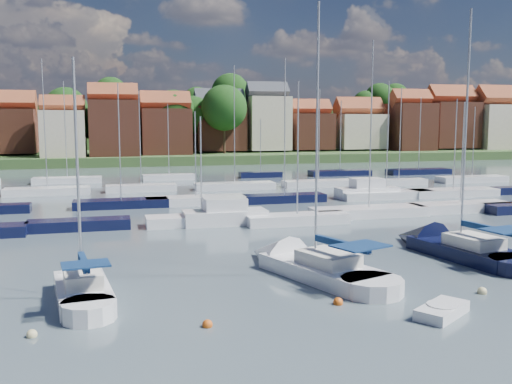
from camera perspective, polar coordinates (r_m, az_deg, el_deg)
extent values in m
plane|color=#44545C|center=(68.63, -2.11, -0.11)|extent=(260.00, 260.00, 0.00)
cube|color=white|center=(29.38, -16.92, -9.88)|extent=(3.13, 6.09, 1.20)
cone|color=white|center=(32.88, -17.46, -8.07)|extent=(2.76, 3.11, 2.43)
cylinder|color=white|center=(26.60, -16.38, -11.66)|extent=(2.71, 2.71, 1.20)
cube|color=silver|center=(28.73, -16.92, -8.29)|extent=(1.99, 2.62, 0.70)
cylinder|color=#B2B2B7|center=(28.64, -17.42, 1.93)|extent=(0.14, 0.14, 10.81)
cylinder|color=#B2B2B7|center=(27.73, -16.84, -7.03)|extent=(0.50, 3.23, 0.10)
cube|color=navy|center=(27.70, -16.85, -6.73)|extent=(0.67, 3.09, 0.35)
cube|color=navy|center=(26.64, -16.67, -6.94)|extent=(2.23, 1.70, 0.08)
cube|color=white|center=(32.27, 6.55, -8.07)|extent=(5.62, 8.28, 1.20)
cone|color=white|center=(35.89, 1.49, -6.46)|extent=(4.27, 4.59, 3.19)
cylinder|color=white|center=(29.62, 11.50, -9.56)|extent=(4.09, 4.09, 1.20)
cube|color=silver|center=(31.65, 7.22, -6.60)|extent=(3.19, 3.76, 0.70)
cylinder|color=#B2B2B7|center=(31.55, 6.12, 5.73)|extent=(0.14, 0.14, 14.17)
cylinder|color=#B2B2B7|center=(30.70, 8.57, -5.43)|extent=(1.55, 4.03, 0.10)
cube|color=navy|center=(30.67, 8.58, -5.16)|extent=(1.67, 3.90, 0.35)
cube|color=navy|center=(29.67, 10.41, -5.32)|extent=(3.20, 2.73, 0.08)
cube|color=black|center=(38.85, 20.29, -5.85)|extent=(4.56, 8.20, 1.20)
cone|color=black|center=(42.31, 15.63, -4.62)|extent=(3.85, 4.28, 3.23)
cube|color=silver|center=(38.29, 20.93, -4.61)|extent=(2.80, 3.58, 0.70)
cylinder|color=#B2B2B7|center=(38.30, 20.24, 5.96)|extent=(0.14, 0.14, 14.67)
cylinder|color=#B2B2B7|center=(37.41, 22.17, -3.61)|extent=(0.87, 4.25, 0.10)
cube|color=navy|center=(37.38, 22.18, -3.39)|extent=(1.03, 4.08, 0.35)
cube|color=navy|center=(36.44, 23.80, -3.49)|extent=(3.05, 2.40, 0.08)
cube|color=white|center=(27.36, 18.10, -11.29)|extent=(3.23, 2.80, 0.58)
cylinder|color=white|center=(27.30, 18.11, -10.97)|extent=(1.38, 1.38, 0.37)
sphere|color=beige|center=(25.47, -21.50, -13.34)|extent=(0.43, 0.43, 0.43)
sphere|color=#D85914|center=(24.94, -4.88, -13.29)|extent=(0.44, 0.44, 0.44)
sphere|color=#D85914|center=(27.94, 8.20, -11.06)|extent=(0.48, 0.48, 0.48)
sphere|color=beige|center=(31.44, 21.66, -9.42)|extent=(0.48, 0.48, 0.48)
sphere|color=#D85914|center=(39.06, 17.56, -6.04)|extent=(0.46, 0.46, 0.46)
cube|color=black|center=(47.80, -17.27, -3.22)|extent=(8.01, 2.24, 1.00)
cylinder|color=#B2B2B7|center=(47.15, -17.52, 3.47)|extent=(0.12, 0.12, 10.16)
cube|color=white|center=(47.99, -5.46, -2.88)|extent=(9.22, 2.58, 1.00)
cylinder|color=#B2B2B7|center=(47.41, -5.53, 2.59)|extent=(0.12, 0.12, 8.18)
cube|color=white|center=(48.35, 4.14, -2.79)|extent=(8.78, 2.46, 1.00)
cylinder|color=#B2B2B7|center=(47.68, 4.20, 4.36)|extent=(0.12, 0.12, 11.06)
cube|color=white|center=(53.09, 11.21, -2.02)|extent=(10.79, 3.02, 1.00)
cylinder|color=#B2B2B7|center=(52.43, 11.43, 6.58)|extent=(0.12, 0.12, 14.87)
cube|color=white|center=(58.27, 19.73, -1.49)|extent=(10.13, 2.84, 1.00)
cylinder|color=#B2B2B7|center=(57.75, 19.95, 3.71)|extent=(0.12, 0.12, 9.59)
cube|color=white|center=(48.12, -3.12, -2.65)|extent=(7.00, 2.60, 1.40)
cube|color=white|center=(47.94, -3.13, -1.36)|extent=(3.50, 2.20, 1.30)
cube|color=black|center=(58.71, -13.32, -1.20)|extent=(9.30, 2.60, 1.00)
cylinder|color=#B2B2B7|center=(58.15, -13.50, 4.90)|extent=(0.12, 0.12, 11.48)
cube|color=white|center=(59.72, -6.02, -0.90)|extent=(10.40, 2.91, 1.00)
cylinder|color=#B2B2B7|center=(59.23, -6.08, 3.78)|extent=(0.12, 0.12, 8.77)
cube|color=black|center=(61.12, 2.85, -0.69)|extent=(8.80, 2.46, 1.00)
cylinder|color=#B2B2B7|center=(60.55, 2.90, 6.52)|extent=(0.12, 0.12, 14.33)
cube|color=white|center=(65.56, 12.87, -0.32)|extent=(10.73, 3.00, 1.00)
cylinder|color=#B2B2B7|center=(65.05, 13.03, 5.42)|extent=(0.12, 0.12, 12.14)
cube|color=white|center=(69.67, 19.10, -0.10)|extent=(10.48, 2.93, 1.00)
cylinder|color=#B2B2B7|center=(69.22, 19.30, 4.53)|extent=(0.12, 0.12, 10.28)
cube|color=white|center=(65.42, 11.03, -0.16)|extent=(7.00, 2.60, 1.40)
cube|color=white|center=(65.29, 11.05, 0.80)|extent=(3.50, 2.20, 1.30)
cube|color=white|center=(71.51, -20.12, 0.03)|extent=(9.71, 2.72, 1.00)
cylinder|color=#B2B2B7|center=(71.02, -20.40, 6.40)|extent=(0.12, 0.12, 14.88)
cube|color=white|center=(71.57, -11.40, 0.33)|extent=(8.49, 2.38, 1.00)
cylinder|color=#B2B2B7|center=(71.11, -11.53, 5.26)|extent=(0.12, 0.12, 11.31)
cube|color=white|center=(72.42, -2.15, 0.55)|extent=(10.16, 2.85, 1.00)
cylinder|color=#B2B2B7|center=(71.94, -2.18, 6.73)|extent=(0.12, 0.12, 14.59)
cube|color=white|center=(75.79, 6.26, 0.81)|extent=(9.53, 2.67, 1.00)
cylinder|color=#B2B2B7|center=(75.35, 6.33, 5.69)|extent=(0.12, 0.12, 11.91)
cube|color=white|center=(79.13, 14.08, 0.90)|extent=(7.62, 2.13, 1.00)
cylinder|color=#B2B2B7|center=(78.71, 14.23, 5.66)|extent=(0.12, 0.12, 12.13)
cube|color=white|center=(86.44, 20.77, 1.17)|extent=(10.17, 2.85, 1.00)
cylinder|color=#B2B2B7|center=(86.09, 20.93, 4.72)|extent=(0.12, 0.12, 9.73)
cube|color=white|center=(83.63, -18.34, 1.08)|extent=(9.24, 2.59, 1.00)
cylinder|color=#B2B2B7|center=(83.22, -18.53, 5.94)|extent=(0.12, 0.12, 13.17)
cube|color=white|center=(84.63, -8.69, 1.43)|extent=(7.57, 2.12, 1.00)
cylinder|color=#B2B2B7|center=(84.26, -8.76, 5.24)|extent=(0.12, 0.12, 10.24)
cube|color=black|center=(87.33, 0.45, 1.69)|extent=(6.58, 1.84, 1.00)
cylinder|color=#B2B2B7|center=(87.01, 0.46, 4.64)|extent=(0.12, 0.12, 8.01)
cube|color=black|center=(91.52, 8.39, 1.87)|extent=(9.92, 2.78, 1.00)
cylinder|color=#B2B2B7|center=(91.17, 8.46, 5.60)|extent=(0.12, 0.12, 10.92)
cube|color=black|center=(96.61, 15.94, 1.94)|extent=(10.55, 2.95, 1.00)
cylinder|color=#B2B2B7|center=(96.27, 16.07, 5.66)|extent=(0.12, 0.12, 11.51)
cube|color=#3D562B|center=(144.46, -8.76, 3.77)|extent=(200.00, 70.00, 3.00)
cube|color=#3D562B|center=(169.15, -9.67, 5.83)|extent=(200.00, 60.00, 14.00)
cube|color=brown|center=(125.70, -23.39, 5.62)|extent=(10.37, 9.97, 8.73)
cube|color=brown|center=(125.73, -23.52, 8.19)|extent=(10.57, 5.13, 5.13)
cube|color=beige|center=(115.78, -18.68, 5.51)|extent=(8.09, 8.80, 8.96)
cube|color=brown|center=(115.78, -18.79, 8.21)|extent=(8.25, 4.00, 4.00)
cube|color=brown|center=(116.42, -14.02, 6.17)|extent=(9.36, 10.17, 10.97)
cube|color=brown|center=(116.52, -14.12, 9.43)|extent=(9.54, 4.63, 4.63)
cube|color=brown|center=(118.71, -9.02, 5.94)|extent=(9.90, 8.56, 9.42)
cube|color=brown|center=(118.74, -9.08, 8.80)|extent=(10.10, 4.90, 4.90)
cube|color=brown|center=(125.41, -3.69, 6.37)|extent=(10.59, 8.93, 9.49)
cube|color=#383A42|center=(125.47, -3.71, 9.13)|extent=(10.80, 5.24, 5.24)
cube|color=beige|center=(127.02, 1.12, 6.88)|extent=(9.01, 8.61, 11.65)
cube|color=#383A42|center=(127.17, 1.13, 10.00)|extent=(9.19, 4.46, 4.46)
cube|color=brown|center=(131.40, 5.39, 6.06)|extent=(9.10, 9.34, 8.00)
cube|color=brown|center=(131.40, 5.42, 8.29)|extent=(9.28, 4.50, 4.50)
cube|color=beige|center=(135.50, 10.16, 5.99)|extent=(10.86, 9.59, 7.88)
cube|color=brown|center=(135.51, 10.21, 8.22)|extent=(11.07, 5.37, 5.37)
cube|color=brown|center=(138.51, 15.11, 6.27)|extent=(9.18, 9.96, 10.97)
cube|color=brown|center=(138.59, 15.20, 9.00)|extent=(9.36, 4.54, 4.54)
cube|color=brown|center=(145.57, 18.79, 6.36)|extent=(11.39, 9.67, 10.76)
cube|color=brown|center=(145.68, 18.90, 9.03)|extent=(11.62, 5.64, 5.64)
cube|color=beige|center=(151.51, 23.25, 5.96)|extent=(12.95, 8.52, 10.80)
cube|color=brown|center=(151.60, 23.38, 8.60)|extent=(13.21, 6.41, 6.41)
cylinder|color=#382619|center=(158.96, 12.20, 6.95)|extent=(0.50, 0.50, 4.47)
sphere|color=#184816|center=(159.07, 12.26, 9.14)|extent=(8.18, 8.18, 8.18)
cylinder|color=#382619|center=(123.83, -6.19, 4.89)|extent=(0.50, 0.50, 4.46)
sphere|color=#184816|center=(123.74, -6.22, 7.69)|extent=(8.15, 8.15, 8.15)
cylinder|color=#382619|center=(143.31, -2.58, 7.13)|extent=(0.50, 0.50, 5.15)
sphere|color=#184816|center=(143.47, -2.59, 9.92)|extent=(9.41, 9.41, 9.41)
cylinder|color=#382619|center=(142.78, -14.25, 6.95)|extent=(0.50, 0.50, 4.56)
sphere|color=#184816|center=(142.92, -14.33, 9.44)|extent=(8.34, 8.34, 8.34)
cylinder|color=#382619|center=(132.06, -18.37, 4.85)|extent=(0.50, 0.50, 5.15)
sphere|color=#184816|center=(132.01, -18.49, 7.89)|extent=(9.42, 9.42, 9.42)
cylinder|color=#382619|center=(134.33, -2.38, 4.95)|extent=(0.50, 0.50, 3.77)
sphere|color=#184816|center=(134.23, -2.39, 7.13)|extent=(6.89, 6.89, 6.89)
cylinder|color=#382619|center=(119.87, -3.18, 5.02)|extent=(0.50, 0.50, 5.21)
sphere|color=#184816|center=(119.81, -3.21, 8.41)|extent=(9.53, 9.53, 9.53)
cylinder|color=#382619|center=(149.38, 16.32, 4.74)|extent=(0.50, 0.50, 2.97)
sphere|color=#184816|center=(149.28, 16.38, 6.29)|extent=(5.44, 5.44, 5.44)
cylinder|color=#382619|center=(121.07, -8.20, 4.89)|extent=(0.50, 0.50, 4.84)
sphere|color=#184816|center=(121.00, -8.26, 8.00)|extent=(8.85, 8.85, 8.85)
cylinder|color=#382619|center=(157.35, 10.82, 6.86)|extent=(0.50, 0.50, 3.72)
sphere|color=#184816|center=(157.42, 10.87, 8.70)|extent=(6.80, 6.80, 6.80)
cylinder|color=#382619|center=(138.92, 15.12, 4.84)|extent=(0.50, 0.50, 4.05)
sphere|color=#184816|center=(138.83, 15.20, 7.10)|extent=(7.40, 7.40, 7.40)
cylinder|color=#382619|center=(141.41, -5.89, 6.82)|extent=(0.50, 0.50, 3.93)
sphere|color=#184816|center=(141.48, -5.92, 8.99)|extent=(7.19, 7.19, 7.19)
cylinder|color=#382619|center=(134.62, 5.11, 4.95)|extent=(0.50, 0.50, 3.82)
sphere|color=#184816|center=(134.52, 5.13, 7.15)|extent=(6.99, 6.99, 6.99)
cylinder|color=#382619|center=(119.74, -15.95, 4.34)|extent=(0.50, 0.50, 3.48)
sphere|color=#184816|center=(119.62, -16.03, 6.60)|extent=(6.37, 6.37, 6.37)
cylinder|color=#382619|center=(148.19, 14.62, 4.78)|extent=(0.50, 0.50, 2.99)
sphere|color=#184816|center=(148.10, 14.67, 6.35)|extent=(5.46, 5.46, 5.46)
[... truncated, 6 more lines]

